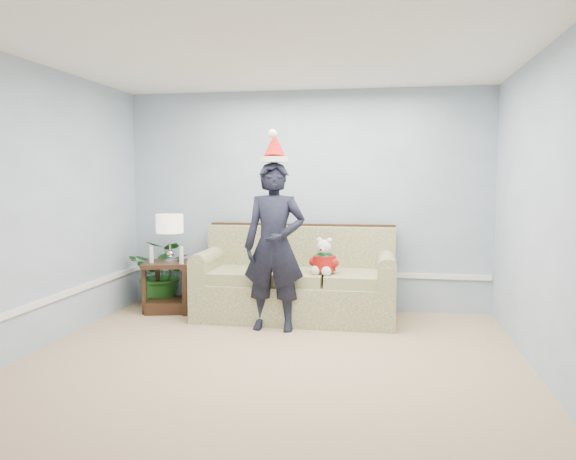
# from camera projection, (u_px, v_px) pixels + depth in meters

# --- Properties ---
(room_shell) EXTENTS (4.54, 5.04, 2.74)m
(room_shell) POSITION_uv_depth(u_px,v_px,m) (262.00, 213.00, 4.50)
(room_shell) COLOR tan
(room_shell) RESTS_ON ground
(wainscot_trim) EXTENTS (4.49, 4.99, 0.06)m
(wainscot_trim) POSITION_uv_depth(u_px,v_px,m) (178.00, 290.00, 5.94)
(wainscot_trim) COLOR white
(wainscot_trim) RESTS_ON room_shell
(sofa) EXTENTS (2.28, 0.98, 1.07)m
(sofa) POSITION_uv_depth(u_px,v_px,m) (297.00, 285.00, 6.58)
(sofa) COLOR #4F5C2B
(sofa) RESTS_ON room_shell
(side_table) EXTENTS (0.74, 0.67, 0.61)m
(side_table) POSITION_uv_depth(u_px,v_px,m) (171.00, 292.00, 6.87)
(side_table) COLOR #3A2515
(side_table) RESTS_ON room_shell
(table_lamp) EXTENTS (0.33, 0.33, 0.58)m
(table_lamp) POSITION_uv_depth(u_px,v_px,m) (170.00, 226.00, 6.77)
(table_lamp) COLOR silver
(table_lamp) RESTS_ON side_table
(candle_pair) EXTENTS (0.43, 0.05, 0.21)m
(candle_pair) POSITION_uv_depth(u_px,v_px,m) (166.00, 255.00, 6.70)
(candle_pair) COLOR silver
(candle_pair) RESTS_ON side_table
(houseplant) EXTENTS (0.78, 0.68, 0.86)m
(houseplant) POSITION_uv_depth(u_px,v_px,m) (163.00, 273.00, 7.13)
(houseplant) COLOR #1D551C
(houseplant) RESTS_ON room_shell
(man) EXTENTS (0.66, 0.43, 1.81)m
(man) POSITION_uv_depth(u_px,v_px,m) (274.00, 246.00, 5.98)
(man) COLOR black
(man) RESTS_ON room_shell
(santa_hat) EXTENTS (0.33, 0.36, 0.35)m
(santa_hat) POSITION_uv_depth(u_px,v_px,m) (274.00, 148.00, 5.90)
(santa_hat) COLOR silver
(santa_hat) RESTS_ON man
(teddy_bear) EXTENTS (0.31, 0.32, 0.42)m
(teddy_bear) POSITION_uv_depth(u_px,v_px,m) (324.00, 261.00, 6.24)
(teddy_bear) COLOR silver
(teddy_bear) RESTS_ON sofa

